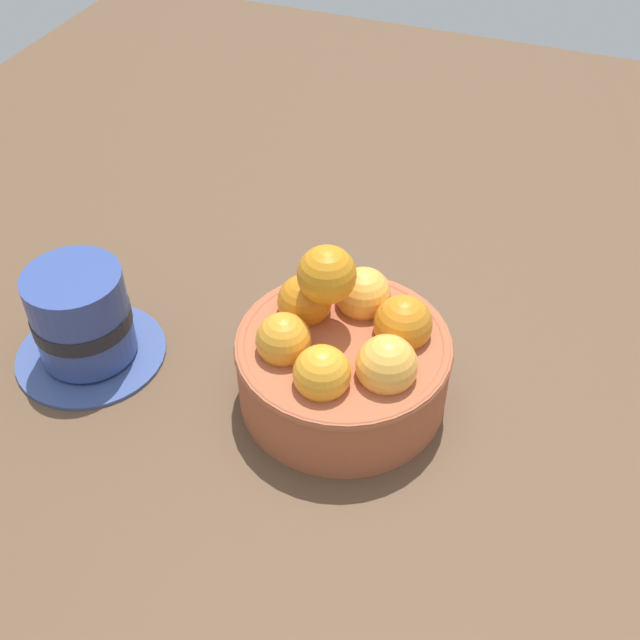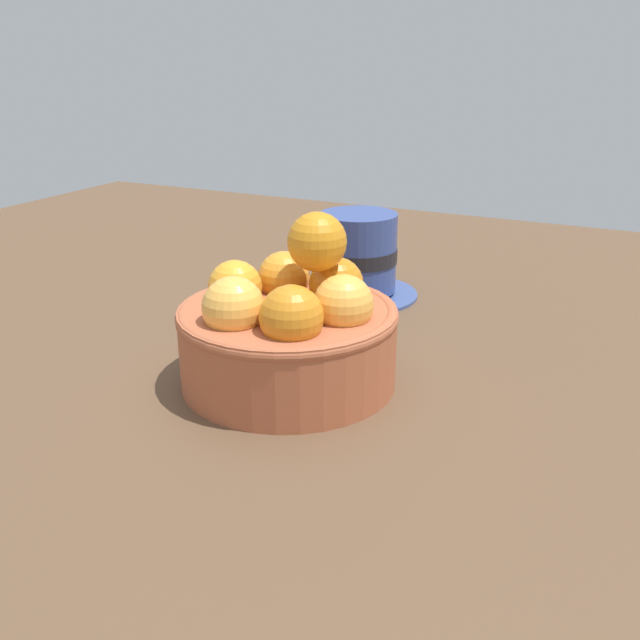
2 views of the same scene
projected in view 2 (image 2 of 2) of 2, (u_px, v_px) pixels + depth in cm
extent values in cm
cube|color=brown|center=(289.00, 408.00, 50.96)|extent=(131.15, 116.07, 4.22)
cylinder|color=#AD5938|center=(288.00, 346.00, 49.22)|extent=(14.97, 14.97, 5.52)
torus|color=#AD5938|center=(288.00, 314.00, 48.37)|extent=(15.17, 15.17, 1.00)
sphere|color=#F7AB42|center=(344.00, 304.00, 46.33)|extent=(4.00, 4.00, 4.00)
sphere|color=orange|center=(336.00, 284.00, 50.18)|extent=(3.89, 3.89, 3.89)
sphere|color=orange|center=(284.00, 277.00, 51.75)|extent=(3.79, 3.79, 3.79)
sphere|color=orange|center=(234.00, 288.00, 49.48)|extent=(3.81, 3.81, 3.81)
sphere|color=#F9AF46|center=(233.00, 308.00, 45.63)|extent=(4.12, 4.12, 4.12)
sphere|color=orange|center=(291.00, 317.00, 44.05)|extent=(4.09, 4.09, 4.09)
sphere|color=orange|center=(317.00, 242.00, 47.59)|extent=(4.04, 4.04, 4.04)
cylinder|color=#3C508B|center=(357.00, 292.00, 67.67)|extent=(11.41, 11.41, 0.60)
cylinder|color=#33478C|center=(358.00, 252.00, 66.25)|extent=(7.17, 7.17, 7.30)
cylinder|color=black|center=(358.00, 255.00, 66.34)|extent=(7.33, 7.33, 1.31)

